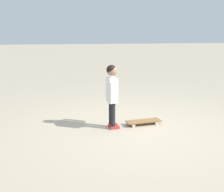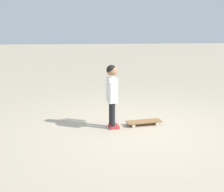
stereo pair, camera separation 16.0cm
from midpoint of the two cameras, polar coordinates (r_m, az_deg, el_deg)
name	(u,v)px [view 2 (the right image)]	position (r m, az deg, el deg)	size (l,w,h in m)	color
ground_plane	(140,131)	(4.65, 6.74, -7.05)	(50.00, 50.00, 0.00)	tan
child_person	(112,90)	(4.59, 1.01, 1.29)	(0.39, 0.21, 1.06)	black
skateboard	(144,122)	(4.92, 7.38, -5.17)	(0.28, 0.63, 0.07)	olive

